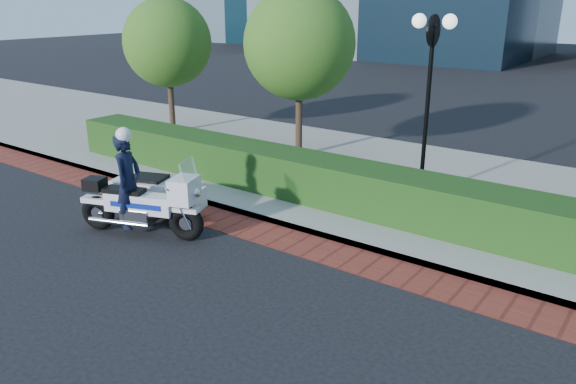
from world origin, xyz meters
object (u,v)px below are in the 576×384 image
Objects in this scene: tree_a at (167,43)px; police_motorcycle at (145,193)px; lamppost at (430,79)px; tree_b at (299,44)px.

police_motorcycle is (5.89, -6.22, -2.45)m from tree_a.
lamppost is 0.86× the size of tree_b.
tree_b is 1.71× the size of police_motorcycle.
tree_b reaches higher than lamppost.
lamppost is 10.09m from tree_a.
lamppost is at bearing 30.11° from police_motorcycle.
tree_a is at bearing 172.59° from lamppost.
lamppost is at bearing -16.11° from tree_b.
tree_a is 8.91m from police_motorcycle.
tree_b is at bearing 163.89° from lamppost.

